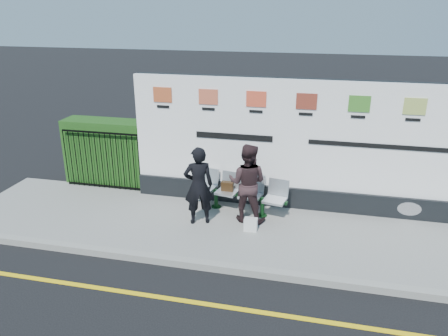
# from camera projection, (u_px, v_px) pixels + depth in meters

# --- Properties ---
(ground) EXTENTS (80.00, 80.00, 0.00)m
(ground) POSITION_uv_depth(u_px,v_px,m) (252.00, 311.00, 7.04)
(ground) COLOR black
(pavement) EXTENTS (14.00, 3.00, 0.12)m
(pavement) POSITION_uv_depth(u_px,v_px,m) (272.00, 233.00, 9.30)
(pavement) COLOR gray
(pavement) RESTS_ON ground
(kerb) EXTENTS (14.00, 0.18, 0.14)m
(kerb) POSITION_uv_depth(u_px,v_px,m) (261.00, 273.00, 7.92)
(kerb) COLOR gray
(kerb) RESTS_ON ground
(yellow_line) EXTENTS (14.00, 0.10, 0.01)m
(yellow_line) POSITION_uv_depth(u_px,v_px,m) (252.00, 311.00, 7.04)
(yellow_line) COLOR yellow
(yellow_line) RESTS_ON ground
(billboard) EXTENTS (8.00, 0.30, 3.00)m
(billboard) POSITION_uv_depth(u_px,v_px,m) (303.00, 155.00, 9.94)
(billboard) COLOR black
(billboard) RESTS_ON pavement
(hedge) EXTENTS (2.35, 0.70, 1.70)m
(hedge) POSITION_uv_depth(u_px,v_px,m) (110.00, 152.00, 11.58)
(hedge) COLOR #1E4B16
(hedge) RESTS_ON pavement
(railing) EXTENTS (2.05, 0.06, 1.54)m
(railing) POSITION_uv_depth(u_px,v_px,m) (102.00, 160.00, 11.19)
(railing) COLOR black
(railing) RESTS_ON pavement
(bench) EXTENTS (2.26, 0.97, 0.47)m
(bench) POSITION_uv_depth(u_px,v_px,m) (239.00, 202.00, 10.08)
(bench) COLOR silver
(bench) RESTS_ON pavement
(woman_left) EXTENTS (0.75, 0.62, 1.74)m
(woman_left) POSITION_uv_depth(u_px,v_px,m) (199.00, 186.00, 9.35)
(woman_left) COLOR black
(woman_left) RESTS_ON pavement
(woman_right) EXTENTS (0.91, 0.74, 1.77)m
(woman_right) POSITION_uv_depth(u_px,v_px,m) (247.00, 183.00, 9.46)
(woman_right) COLOR #312022
(woman_right) RESTS_ON pavement
(handbag_brown) EXTENTS (0.28, 0.13, 0.22)m
(handbag_brown) POSITION_uv_depth(u_px,v_px,m) (227.00, 186.00, 10.06)
(handbag_brown) COLOR black
(handbag_brown) RESTS_ON bench
(carrier_bag_white) EXTENTS (0.28, 0.17, 0.28)m
(carrier_bag_white) POSITION_uv_depth(u_px,v_px,m) (251.00, 225.00, 9.25)
(carrier_bag_white) COLOR silver
(carrier_bag_white) RESTS_ON pavement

